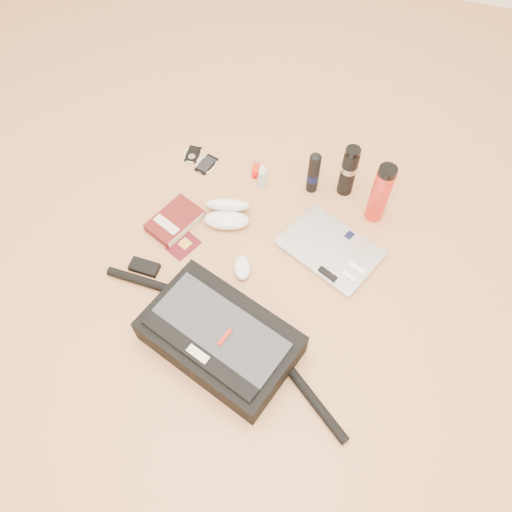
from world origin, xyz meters
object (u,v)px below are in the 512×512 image
at_px(messenger_bag, 219,337).
at_px(thermos_black, 349,171).
at_px(book, 175,221).
at_px(thermos_red, 380,194).
at_px(laptop, 330,249).

xyz_separation_m(messenger_bag, thermos_black, (0.26, 0.79, 0.06)).
bearing_deg(messenger_bag, book, 147.65).
distance_m(messenger_bag, book, 0.55).
bearing_deg(thermos_red, laptop, -120.11).
bearing_deg(thermos_black, book, -148.59).
bearing_deg(book, thermos_red, 43.67).
height_order(laptop, book, book).
bearing_deg(laptop, thermos_red, 84.03).
relative_size(messenger_bag, book, 4.01).
bearing_deg(laptop, messenger_bag, -95.18).
height_order(laptop, thermos_red, thermos_red).
bearing_deg(messenger_bag, thermos_red, 79.19).
relative_size(thermos_black, thermos_red, 0.87).
relative_size(laptop, thermos_red, 1.53).
bearing_deg(thermos_black, messenger_bag, -108.19).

